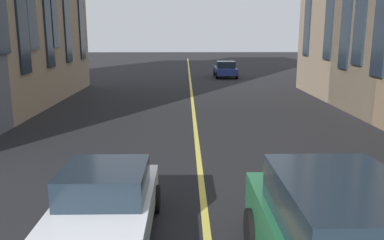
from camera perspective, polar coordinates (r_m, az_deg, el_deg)
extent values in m
cube|color=#D8C64C|center=(20.44, 0.18, 1.54)|extent=(80.00, 0.16, 0.01)
cube|color=silver|center=(7.77, -12.41, -12.84)|extent=(3.90, 1.75, 0.55)
cube|color=#19232D|center=(7.74, -12.32, -8.53)|extent=(1.64, 1.54, 0.55)
cylinder|color=black|center=(8.94, -5.31, -11.08)|extent=(0.60, 0.21, 0.60)
cylinder|color=black|center=(9.21, -15.97, -10.78)|extent=(0.60, 0.21, 0.60)
cube|color=#19232D|center=(5.95, 20.83, -11.42)|extent=(2.59, 1.72, 0.70)
cylinder|color=black|center=(7.54, 8.77, -15.16)|extent=(0.76, 0.27, 0.76)
cylinder|color=black|center=(8.06, 22.42, -14.11)|extent=(0.76, 0.27, 0.76)
cube|color=navy|center=(35.31, 4.76, 7.02)|extent=(3.90, 1.75, 0.55)
cube|color=#19232D|center=(35.07, 4.81, 7.88)|extent=(1.64, 1.54, 0.55)
cylinder|color=black|center=(36.54, 3.23, 6.79)|extent=(0.60, 0.21, 0.60)
cylinder|color=black|center=(36.71, 5.86, 6.77)|extent=(0.60, 0.21, 0.60)
cylinder|color=black|center=(33.99, 3.55, 6.36)|extent=(0.60, 0.21, 0.60)
cylinder|color=black|center=(34.16, 6.37, 6.34)|extent=(0.60, 0.21, 0.60)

